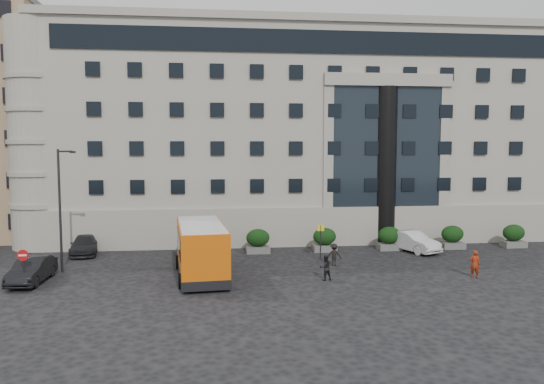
{
  "coord_description": "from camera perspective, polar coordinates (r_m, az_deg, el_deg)",
  "views": [
    {
      "loc": [
        -2.21,
        -32.15,
        8.26
      ],
      "look_at": [
        1.88,
        4.21,
        5.0
      ],
      "focal_mm": 35.0,
      "sensor_mm": 36.0,
      "label": 1
    }
  ],
  "objects": [
    {
      "name": "civic_building",
      "position": [
        54.78,
        2.21,
        5.86
      ],
      "size": [
        44.0,
        24.0,
        18.0
      ],
      "primitive_type": "cube",
      "color": "gray",
      "rests_on": "ground"
    },
    {
      "name": "hedge_b",
      "position": [
        40.76,
        -1.52,
        -5.27
      ],
      "size": [
        1.8,
        1.26,
        1.84
      ],
      "color": "#535351",
      "rests_on": "ground"
    },
    {
      "name": "no_entry_sign",
      "position": [
        33.59,
        -25.2,
        -6.75
      ],
      "size": [
        0.64,
        0.16,
        2.32
      ],
      "color": "#262628",
      "rests_on": "ground"
    },
    {
      "name": "street_lamp",
      "position": [
        36.68,
        -21.77,
        -1.36
      ],
      "size": [
        1.16,
        0.18,
        8.0
      ],
      "color": "#262628",
      "rests_on": "ground"
    },
    {
      "name": "pedestrian_b",
      "position": [
        32.84,
        5.76,
        -8.1
      ],
      "size": [
        0.85,
        0.71,
        1.56
      ],
      "primitive_type": "imported",
      "rotation": [
        0.0,
        0.0,
        3.32
      ],
      "color": "black",
      "rests_on": "ground"
    },
    {
      "name": "white_taxi",
      "position": [
        42.72,
        14.83,
        -5.16
      ],
      "size": [
        3.47,
        5.03,
        1.57
      ],
      "primitive_type": "imported",
      "rotation": [
        0.0,
        0.0,
        0.42
      ],
      "color": "silver",
      "rests_on": "ground"
    },
    {
      "name": "parked_car_b",
      "position": [
        35.24,
        -24.44,
        -7.67
      ],
      "size": [
        1.79,
        4.64,
        1.51
      ],
      "primitive_type": "imported",
      "rotation": [
        0.0,
        0.0,
        -0.04
      ],
      "color": "black",
      "rests_on": "ground"
    },
    {
      "name": "hedge_d",
      "position": [
        42.9,
        12.51,
        -4.87
      ],
      "size": [
        1.8,
        1.26,
        1.84
      ],
      "color": "#535351",
      "rests_on": "ground"
    },
    {
      "name": "entrance_column",
      "position": [
        44.8,
        12.09,
        2.73
      ],
      "size": [
        1.8,
        1.8,
        13.0
      ],
      "primitive_type": "cylinder",
      "color": "black",
      "rests_on": "ground"
    },
    {
      "name": "parked_car_c",
      "position": [
        42.82,
        -19.52,
        -5.4
      ],
      "size": [
        2.54,
        4.92,
        1.37
      ],
      "primitive_type": "imported",
      "rotation": [
        0.0,
        0.0,
        0.14
      ],
      "color": "black",
      "rests_on": "ground"
    },
    {
      "name": "hedge_f",
      "position": [
        47.29,
        24.55,
        -4.29
      ],
      "size": [
        1.8,
        1.26,
        1.84
      ],
      "color": "#535351",
      "rests_on": "ground"
    },
    {
      "name": "bus_stop_sign",
      "position": [
        38.5,
        5.25,
        -4.7
      ],
      "size": [
        0.5,
        0.08,
        2.52
      ],
      "color": "#262628",
      "rests_on": "ground"
    },
    {
      "name": "pedestrian_a",
      "position": [
        35.64,
        20.98,
        -7.24
      ],
      "size": [
        0.74,
        0.63,
        1.72
      ],
      "primitive_type": "imported",
      "rotation": [
        0.0,
        0.0,
        2.73
      ],
      "color": "maroon",
      "rests_on": "ground"
    },
    {
      "name": "parked_car_d",
      "position": [
        50.95,
        -23.27,
        -3.94
      ],
      "size": [
        2.7,
        4.8,
        1.27
      ],
      "primitive_type": "imported",
      "rotation": [
        0.0,
        0.0,
        0.14
      ],
      "color": "black",
      "rests_on": "ground"
    },
    {
      "name": "apartment_far",
      "position": [
        74.45,
        -26.05,
        6.68
      ],
      "size": [
        13.0,
        13.0,
        22.0
      ],
      "primitive_type": "cube",
      "color": "brown",
      "rests_on": "ground"
    },
    {
      "name": "hedge_c",
      "position": [
        41.52,
        5.68,
        -5.1
      ],
      "size": [
        1.8,
        1.26,
        1.84
      ],
      "color": "#535351",
      "rests_on": "ground"
    },
    {
      "name": "red_truck",
      "position": [
        51.98,
        -17.4,
        -2.52
      ],
      "size": [
        3.08,
        5.93,
        3.1
      ],
      "rotation": [
        0.0,
        0.0,
        0.08
      ],
      "color": "maroon",
      "rests_on": "ground"
    },
    {
      "name": "hedge_a",
      "position": [
        40.66,
        -8.87,
        -5.36
      ],
      "size": [
        1.8,
        1.26,
        1.84
      ],
      "color": "#535351",
      "rests_on": "ground"
    },
    {
      "name": "pedestrian_c",
      "position": [
        36.77,
        6.7,
        -6.71
      ],
      "size": [
        1.09,
        0.79,
        1.52
      ],
      "primitive_type": "imported",
      "rotation": [
        0.0,
        0.0,
        2.9
      ],
      "color": "black",
      "rests_on": "ground"
    },
    {
      "name": "hedge_e",
      "position": [
        44.85,
        18.82,
        -4.59
      ],
      "size": [
        1.8,
        1.26,
        1.84
      ],
      "color": "#535351",
      "rests_on": "ground"
    },
    {
      "name": "minibus",
      "position": [
        33.61,
        -7.63,
        -5.96
      ],
      "size": [
        3.56,
        8.26,
        3.35
      ],
      "rotation": [
        0.0,
        0.0,
        0.09
      ],
      "color": "#CF5609",
      "rests_on": "ground"
    },
    {
      "name": "ground",
      "position": [
        33.27,
        -2.44,
        -9.29
      ],
      "size": [
        120.0,
        120.0,
        0.0
      ],
      "primitive_type": "plane",
      "color": "black",
      "rests_on": "ground"
    }
  ]
}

